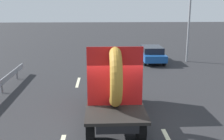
% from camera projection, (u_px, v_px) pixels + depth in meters
% --- Properties ---
extents(ground_plane, '(120.00, 120.00, 0.00)m').
position_uv_depth(ground_plane, '(112.00, 126.00, 10.49)').
color(ground_plane, '#28282B').
extents(flatbed_truck, '(2.02, 5.42, 3.13)m').
position_uv_depth(flatbed_truck, '(112.00, 78.00, 11.44)').
color(flatbed_truck, black).
rests_on(flatbed_truck, ground_plane).
extents(distant_sedan, '(1.66, 3.87, 1.26)m').
position_uv_depth(distant_sedan, '(152.00, 54.00, 21.84)').
color(distant_sedan, black).
rests_on(distant_sedan, ground_plane).
extents(traffic_light, '(0.42, 0.36, 6.80)m').
position_uv_depth(traffic_light, '(190.00, 6.00, 21.22)').
color(traffic_light, gray).
rests_on(traffic_light, ground_plane).
extents(lane_dash_left_far, '(0.16, 2.09, 0.01)m').
position_uv_depth(lane_dash_left_far, '(78.00, 82.00, 16.35)').
color(lane_dash_left_far, beige).
rests_on(lane_dash_left_far, ground_plane).
extents(lane_dash_right_far, '(0.16, 2.23, 0.01)m').
position_uv_depth(lane_dash_right_far, '(139.00, 81.00, 16.58)').
color(lane_dash_right_far, beige).
rests_on(lane_dash_right_far, ground_plane).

